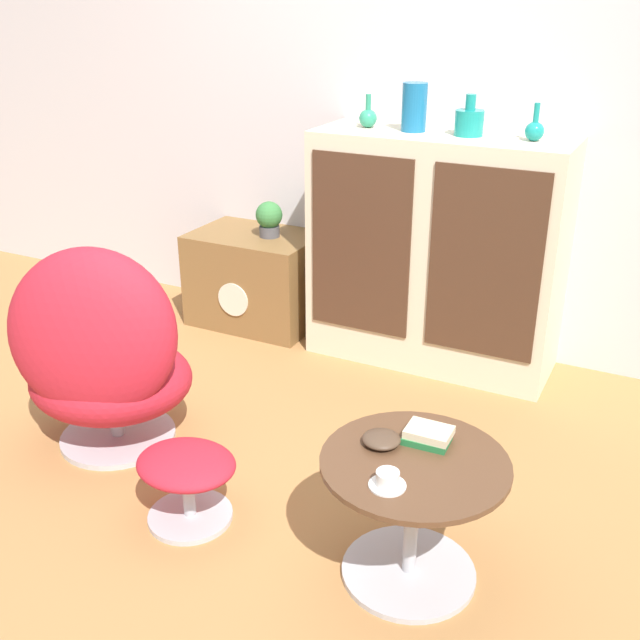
% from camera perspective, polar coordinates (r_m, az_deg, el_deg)
% --- Properties ---
extents(ground_plane, '(12.00, 12.00, 0.00)m').
position_cam_1_polar(ground_plane, '(2.94, -6.50, -12.41)').
color(ground_plane, '#A87542').
extents(wall_back, '(6.40, 0.06, 2.60)m').
position_cam_1_polar(wall_back, '(3.87, 6.49, 17.24)').
color(wall_back, silver).
rests_on(wall_back, ground_plane).
extents(sideboard, '(1.20, 0.47, 1.13)m').
position_cam_1_polar(sideboard, '(3.69, 8.80, 5.14)').
color(sideboard, beige).
rests_on(sideboard, ground_plane).
extents(tv_console, '(0.69, 0.48, 0.52)m').
position_cam_1_polar(tv_console, '(4.20, -4.89, 3.17)').
color(tv_console, brown).
rests_on(tv_console, ground_plane).
extents(egg_chair, '(0.83, 0.80, 0.90)m').
position_cam_1_polar(egg_chair, '(3.06, -16.25, -2.84)').
color(egg_chair, '#B7B7BC').
rests_on(egg_chair, ground_plane).
extents(ottoman, '(0.36, 0.31, 0.28)m').
position_cam_1_polar(ottoman, '(2.69, -10.11, -11.41)').
color(ottoman, '#B7B7BC').
rests_on(ottoman, ground_plane).
extents(coffee_table, '(0.58, 0.58, 0.44)m').
position_cam_1_polar(coffee_table, '(2.40, 7.04, -13.98)').
color(coffee_table, '#B7B7BC').
rests_on(coffee_table, ground_plane).
extents(vase_leftmost, '(0.08, 0.08, 0.15)m').
position_cam_1_polar(vase_leftmost, '(3.68, 3.68, 15.16)').
color(vase_leftmost, '#2D8E6B').
rests_on(vase_leftmost, sideboard).
extents(vase_inner_left, '(0.11, 0.11, 0.22)m').
position_cam_1_polar(vase_inner_left, '(3.59, 7.20, 15.79)').
color(vase_inner_left, '#196699').
rests_on(vase_inner_left, sideboard).
extents(vase_inner_right, '(0.13, 0.13, 0.18)m').
position_cam_1_polar(vase_inner_right, '(3.52, 11.30, 14.61)').
color(vase_inner_right, teal).
rests_on(vase_inner_right, sideboard).
extents(vase_rightmost, '(0.08, 0.08, 0.16)m').
position_cam_1_polar(vase_rightmost, '(3.45, 16.04, 13.75)').
color(vase_rightmost, teal).
rests_on(vase_rightmost, sideboard).
extents(potted_plant, '(0.14, 0.14, 0.19)m').
position_cam_1_polar(potted_plant, '(4.04, -3.90, 7.76)').
color(potted_plant, '#4C4C51').
rests_on(potted_plant, tv_console).
extents(teacup, '(0.11, 0.11, 0.05)m').
position_cam_1_polar(teacup, '(2.18, 5.17, -12.09)').
color(teacup, white).
rests_on(teacup, coffee_table).
extents(book_stack, '(0.15, 0.11, 0.05)m').
position_cam_1_polar(book_stack, '(2.38, 8.24, -8.69)').
color(book_stack, '#237038').
rests_on(book_stack, coffee_table).
extents(bowl, '(0.12, 0.12, 0.04)m').
position_cam_1_polar(bowl, '(2.36, 4.71, -9.04)').
color(bowl, '#4C3828').
rests_on(bowl, coffee_table).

